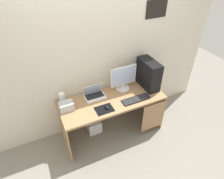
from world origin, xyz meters
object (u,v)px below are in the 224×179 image
at_px(speaker, 62,99).
at_px(keyboard, 135,100).
at_px(monitor, 123,78).
at_px(projector, 66,106).
at_px(cell_phone, 147,96).
at_px(pc_tower, 148,74).
at_px(mouse_left, 107,107).
at_px(laptop, 94,94).
at_px(subwoofer, 94,125).

xyz_separation_m(speaker, keyboard, (1.02, -0.39, -0.08)).
height_order(monitor, speaker, monitor).
relative_size(projector, keyboard, 0.48).
bearing_deg(speaker, cell_phone, -17.11).
height_order(pc_tower, keyboard, pc_tower).
bearing_deg(mouse_left, projector, 158.18).
relative_size(pc_tower, mouse_left, 4.83).
bearing_deg(projector, laptop, 14.97).
bearing_deg(monitor, speaker, 177.21).
relative_size(laptop, subwoofer, 1.41).
bearing_deg(keyboard, subwoofer, 151.45).
xyz_separation_m(laptop, cell_phone, (0.74, -0.34, -0.04)).
relative_size(speaker, keyboard, 0.44).
bearing_deg(laptop, mouse_left, -79.44).
relative_size(monitor, cell_phone, 3.39).
bearing_deg(subwoofer, cell_phone, -20.92).
xyz_separation_m(monitor, laptop, (-0.50, 0.01, -0.16)).
distance_m(pc_tower, monitor, 0.42).
relative_size(laptop, keyboard, 0.76).
height_order(monitor, cell_phone, monitor).
bearing_deg(projector, cell_phone, -10.25).
xyz_separation_m(monitor, mouse_left, (-0.43, -0.33, -0.18)).
height_order(keyboard, mouse_left, mouse_left).
xyz_separation_m(mouse_left, subwoofer, (-0.13, 0.30, -0.63)).
xyz_separation_m(speaker, projector, (0.02, -0.16, -0.03)).
bearing_deg(projector, monitor, 6.61).
bearing_deg(laptop, speaker, 175.96).
xyz_separation_m(laptop, projector, (-0.47, -0.13, 0.02)).
xyz_separation_m(pc_tower, mouse_left, (-0.84, -0.22, -0.21)).
height_order(cell_phone, subwoofer, cell_phone).
bearing_deg(keyboard, projector, 166.84).
xyz_separation_m(keyboard, mouse_left, (-0.46, 0.02, 0.01)).
bearing_deg(mouse_left, pc_tower, 15.02).
distance_m(keyboard, subwoofer, 0.92).
xyz_separation_m(pc_tower, speaker, (-1.39, 0.15, -0.14)).
distance_m(keyboard, cell_phone, 0.21).
distance_m(monitor, subwoofer, 0.99).
distance_m(laptop, speaker, 0.49).
relative_size(pc_tower, subwoofer, 2.04).
xyz_separation_m(projector, subwoofer, (0.41, 0.09, -0.67)).
height_order(laptop, speaker, laptop).
height_order(speaker, projector, speaker).
distance_m(mouse_left, subwoofer, 0.71).
xyz_separation_m(pc_tower, subwoofer, (-0.96, 0.08, -0.84)).
bearing_deg(laptop, subwoofer, -150.13).
bearing_deg(subwoofer, pc_tower, -4.62).
relative_size(keyboard, cell_phone, 3.23).
distance_m(pc_tower, speaker, 1.40).
bearing_deg(projector, pc_tower, 0.46).
height_order(projector, keyboard, projector).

